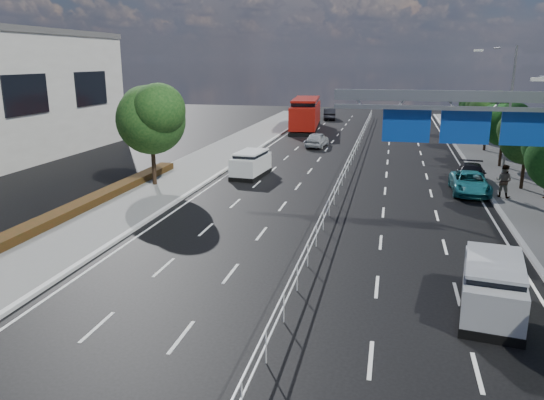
% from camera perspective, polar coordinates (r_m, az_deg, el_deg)
% --- Properties ---
extents(ground, '(160.00, 160.00, 0.00)m').
position_cam_1_polar(ground, '(15.88, 0.04, -15.63)').
color(ground, black).
rests_on(ground, ground).
extents(kerb_near, '(0.25, 140.00, 0.15)m').
position_cam_1_polar(kerb_near, '(19.66, -27.00, -10.84)').
color(kerb_near, silver).
rests_on(kerb_near, ground).
extents(median_fence, '(0.05, 85.00, 1.02)m').
position_cam_1_polar(median_fence, '(36.75, 7.82, 2.92)').
color(median_fence, silver).
rests_on(median_fence, ground).
extents(overhead_gantry, '(10.24, 0.38, 7.45)m').
position_cam_1_polar(overhead_gantry, '(23.82, 21.93, 7.91)').
color(overhead_gantry, gray).
rests_on(overhead_gantry, ground).
extents(streetlight_far, '(2.78, 2.40, 9.00)m').
position_cam_1_polar(streetlight_far, '(40.15, 23.85, 9.57)').
color(streetlight_far, gray).
rests_on(streetlight_far, ground).
extents(near_tree_back, '(4.84, 4.51, 6.69)m').
position_cam_1_polar(near_tree_back, '(34.88, -12.83, 8.85)').
color(near_tree_back, black).
rests_on(near_tree_back, ground).
extents(far_tree_e, '(3.63, 3.38, 5.13)m').
position_cam_1_polar(far_tree_e, '(36.55, 25.86, 6.33)').
color(far_tree_e, black).
rests_on(far_tree_e, ground).
extents(far_tree_f, '(3.52, 3.28, 5.02)m').
position_cam_1_polar(far_tree_f, '(43.84, 23.76, 7.66)').
color(far_tree_f, black).
rests_on(far_tree_f, ground).
extents(far_tree_g, '(3.96, 3.69, 5.45)m').
position_cam_1_polar(far_tree_g, '(51.17, 22.29, 8.97)').
color(far_tree_g, black).
rests_on(far_tree_g, ground).
extents(far_tree_h, '(3.41, 3.18, 4.91)m').
position_cam_1_polar(far_tree_h, '(58.59, 21.12, 9.38)').
color(far_tree_h, black).
rests_on(far_tree_h, ground).
extents(white_minivan, '(2.15, 4.29, 1.80)m').
position_cam_1_polar(white_minivan, '(37.64, -2.29, 3.89)').
color(white_minivan, black).
rests_on(white_minivan, ground).
extents(red_bus, '(4.02, 12.50, 3.67)m').
position_cam_1_polar(red_bus, '(63.17, 3.64, 9.28)').
color(red_bus, black).
rests_on(red_bus, ground).
extents(near_car_silver, '(2.02, 4.21, 1.39)m').
position_cam_1_polar(near_car_silver, '(50.79, 4.87, 6.50)').
color(near_car_silver, '#A9ADB1').
rests_on(near_car_silver, ground).
extents(near_car_dark, '(2.14, 4.74, 1.51)m').
position_cam_1_polar(near_car_dark, '(74.67, 6.21, 9.20)').
color(near_car_dark, black).
rests_on(near_car_dark, ground).
extents(silver_minivan, '(2.44, 4.59, 1.82)m').
position_cam_1_polar(silver_minivan, '(18.90, 22.62, -8.62)').
color(silver_minivan, black).
rests_on(silver_minivan, ground).
extents(parked_car_teal, '(2.19, 4.73, 1.31)m').
position_cam_1_polar(parked_car_teal, '(35.01, 20.52, 1.72)').
color(parked_car_teal, '#196673').
rests_on(parked_car_teal, ground).
extents(parked_car_dark, '(2.33, 4.71, 1.32)m').
position_cam_1_polar(parked_car_dark, '(37.62, 20.62, 2.58)').
color(parked_car_dark, black).
rests_on(parked_car_dark, ground).
extents(pedestrian_b, '(1.20, 1.12, 1.96)m').
position_cam_1_polar(pedestrian_b, '(34.16, 23.66, 1.90)').
color(pedestrian_b, gray).
rests_on(pedestrian_b, sidewalk_far).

